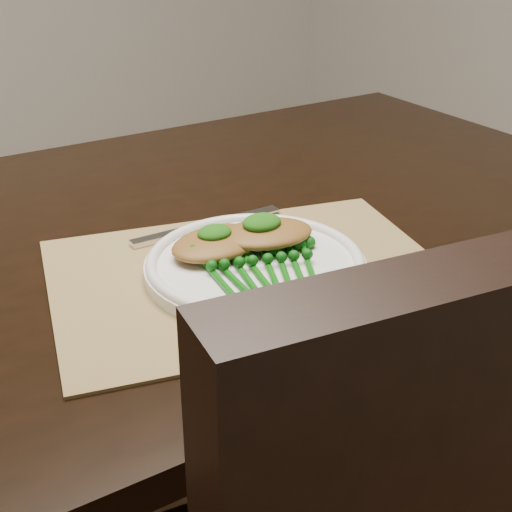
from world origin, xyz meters
TOP-DOWN VIEW (x-y plane):
  - dining_table at (0.00, -0.08)m, footprint 1.65×1.00m
  - placemat at (0.02, -0.27)m, footprint 0.58×0.49m
  - dinner_plate at (0.03, -0.28)m, footprint 0.28×0.28m
  - knife at (0.03, -0.12)m, footprint 0.24×0.04m
  - fork at (0.01, -0.43)m, footprint 0.17×0.07m
  - chicken_fillet_left at (0.00, -0.23)m, footprint 0.14×0.10m
  - chicken_fillet_right at (0.06, -0.25)m, footprint 0.14×0.12m
  - pesto_dollop_left at (-0.00, -0.22)m, footprint 0.05×0.04m
  - pesto_dollop_right at (0.06, -0.25)m, footprint 0.05×0.05m
  - broccolini_bundle at (0.01, -0.31)m, footprint 0.18×0.20m

SIDE VIEW (x-z plane):
  - dining_table at x=0.00m, z-range 0.00..0.75m
  - placemat at x=0.02m, z-range 0.75..0.75m
  - fork at x=0.01m, z-range 0.76..0.76m
  - knife at x=0.03m, z-range 0.76..0.76m
  - dinner_plate at x=0.03m, z-range 0.75..0.78m
  - broccolini_bundle at x=0.01m, z-range 0.76..0.79m
  - chicken_fillet_left at x=0.00m, z-range 0.77..0.80m
  - chicken_fillet_right at x=0.06m, z-range 0.78..0.80m
  - pesto_dollop_left at x=0.00m, z-range 0.79..0.81m
  - pesto_dollop_right at x=0.06m, z-range 0.79..0.81m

